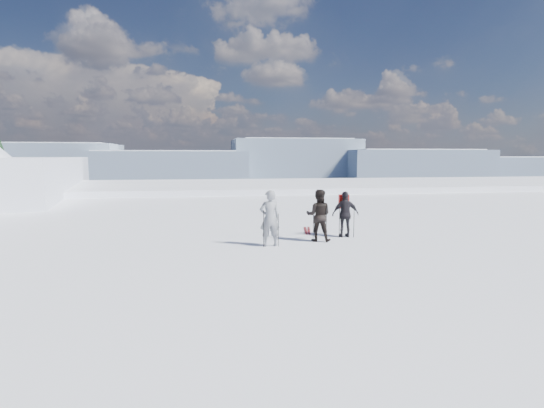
{
  "coord_description": "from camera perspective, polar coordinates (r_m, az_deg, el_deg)",
  "views": [
    {
      "loc": [
        -4.68,
        -10.95,
        3.09
      ],
      "look_at": [
        -2.4,
        3.0,
        1.5
      ],
      "focal_mm": 28.0,
      "sensor_mm": 36.0,
      "label": 1
    }
  ],
  "objects": [
    {
      "name": "skier_pack",
      "position": [
        16.47,
        9.84,
        -1.37
      ],
      "size": [
        1.05,
        0.48,
        1.76
      ],
      "primitive_type": "imported",
      "rotation": [
        0.0,
        0.0,
        3.09
      ],
      "color": "black",
      "rests_on": "ground"
    },
    {
      "name": "lake_basin",
      "position": [
        42.32,
        -2.71,
        -6.68
      ],
      "size": [
        820.0,
        820.0,
        71.62
      ],
      "color": "white",
      "rests_on": "ground"
    },
    {
      "name": "ski_poles",
      "position": [
        15.45,
        5.73,
        -2.8
      ],
      "size": [
        3.69,
        1.25,
        1.32
      ],
      "color": "black",
      "rests_on": "ground"
    },
    {
      "name": "skier_dark",
      "position": [
        15.55,
        6.28,
        -1.53
      ],
      "size": [
        1.11,
        0.99,
        1.9
      ],
      "primitive_type": "imported",
      "rotation": [
        0.0,
        0.0,
        2.8
      ],
      "color": "black",
      "rests_on": "ground"
    },
    {
      "name": "skier_grey",
      "position": [
        14.57,
        -0.32,
        -1.93
      ],
      "size": [
        0.75,
        0.53,
        1.95
      ],
      "primitive_type": "imported",
      "rotation": [
        0.0,
        0.0,
        3.23
      ],
      "color": "gray",
      "rests_on": "ground"
    },
    {
      "name": "far_mountain_range",
      "position": [
        467.11,
        -5.09,
        5.13
      ],
      "size": [
        770.0,
        110.0,
        53.0
      ],
      "color": "slate",
      "rests_on": "ground"
    },
    {
      "name": "skis_loose",
      "position": [
        17.76,
        4.78,
        -3.57
      ],
      "size": [
        0.59,
        1.68,
        0.03
      ],
      "color": "black",
      "rests_on": "ground"
    },
    {
      "name": "backpack",
      "position": [
        16.6,
        9.68,
        2.67
      ],
      "size": [
        0.39,
        0.23,
        0.53
      ],
      "primitive_type": "cube",
      "rotation": [
        0.0,
        0.0,
        3.09
      ],
      "color": "red",
      "rests_on": "skier_pack"
    }
  ]
}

